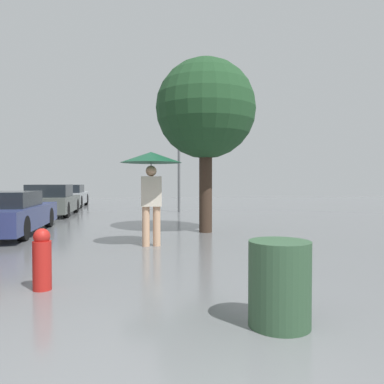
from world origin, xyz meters
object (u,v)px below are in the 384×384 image
Objects in this scene: pedestrian at (151,168)px; parked_car_second at (5,214)px; tree at (206,110)px; parked_car_farthest at (69,196)px; trash_bin at (279,284)px; street_lamp at (179,151)px; parked_car_third at (51,201)px; fire_hydrant at (42,259)px.

parked_car_second is (-3.65, 2.47, -1.12)m from pedestrian.
parked_car_second is at bearing 174.39° from tree.
parked_car_farthest is 18.43m from trash_bin.
parked_car_farthest is at bearing 139.70° from street_lamp.
parked_car_third is 11.13m from fire_hydrant.
parked_car_second is 8.45m from street_lamp.
tree reaches higher than fire_hydrant.
parked_car_farthest is 0.92× the size of tree.
pedestrian reaches higher than fire_hydrant.
tree reaches higher than trash_bin.
street_lamp is 5.09× the size of trash_bin.
street_lamp is (5.34, 6.17, 2.20)m from parked_car_second.
parked_car_farthest is 7.44m from street_lamp.
pedestrian is at bearing -101.06° from street_lamp.
street_lamp is at bearing 7.44° from parked_car_third.
parked_car_third is 8.37m from tree.
pedestrian is 8.80m from parked_car_third.
tree reaches higher than parked_car_second.
parked_car_third reaches higher than fire_hydrant.
parked_car_second is at bearing 123.19° from trash_bin.
tree is at bearing -49.06° from parked_car_third.
parked_car_second is at bearing -90.18° from parked_car_third.
parked_car_farthest reaches higher than parked_car_second.
parked_car_farthest is at bearing 115.16° from tree.
pedestrian is at bearing 62.97° from fire_hydrant.
tree reaches higher than street_lamp.
trash_bin is 2.95m from fire_hydrant.
trash_bin reaches higher than fire_hydrant.
parked_car_farthest is (-3.74, 13.24, -1.08)m from pedestrian.
trash_bin is (-0.60, -6.54, -2.88)m from tree.
parked_car_farthest is at bearing 90.48° from parked_car_second.
pedestrian is at bearing -128.59° from tree.
fire_hydrant is (-1.53, -2.99, -1.26)m from pedestrian.
pedestrian is 0.46× the size of parked_car_second.
parked_car_third is 0.94× the size of parked_car_farthest.
parked_car_third is at bearing -88.83° from parked_car_farthest.
tree is at bearing -91.10° from street_lamp.
tree reaches higher than parked_car_third.
fire_hydrant is at bearing -105.45° from street_lamp.
parked_car_farthest is at bearing 104.78° from trash_bin.
tree is at bearing -64.84° from parked_car_farthest.
tree is 5.98× the size of fire_hydrant.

